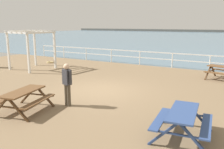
# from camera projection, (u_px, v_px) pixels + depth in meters

# --- Properties ---
(ground_plane) EXTENTS (30.00, 24.00, 0.20)m
(ground_plane) POSITION_uv_depth(u_px,v_px,m) (100.00, 92.00, 11.56)
(ground_plane) COLOR #846B4C
(sea_band) EXTENTS (142.00, 90.00, 0.01)m
(sea_band) POSITION_uv_depth(u_px,v_px,m) (221.00, 38.00, 56.33)
(sea_band) COLOR slate
(sea_band) RESTS_ON ground
(seaward_railing) EXTENTS (23.07, 0.07, 1.08)m
(seaward_railing) POSITION_uv_depth(u_px,v_px,m) (156.00, 56.00, 17.96)
(seaward_railing) COLOR white
(seaward_railing) RESTS_ON ground
(picnic_table_near_left) EXTENTS (1.86, 2.08, 0.80)m
(picnic_table_near_left) POSITION_uv_depth(u_px,v_px,m) (23.00, 96.00, 8.62)
(picnic_table_near_left) COLOR brown
(picnic_table_near_left) RESTS_ON ground
(picnic_table_near_right) EXTENTS (1.71, 1.95, 0.80)m
(picnic_table_near_right) POSITION_uv_depth(u_px,v_px,m) (183.00, 118.00, 6.63)
(picnic_table_near_right) COLOR #334C84
(picnic_table_near_right) RESTS_ON ground
(visitor) EXTENTS (0.51, 0.31, 1.66)m
(visitor) POSITION_uv_depth(u_px,v_px,m) (67.00, 82.00, 9.17)
(visitor) COLOR #4C4233
(visitor) RESTS_ON ground
(lattice_pergola) EXTENTS (2.64, 2.76, 2.70)m
(lattice_pergola) POSITION_uv_depth(u_px,v_px,m) (31.00, 41.00, 16.61)
(lattice_pergola) COLOR white
(lattice_pergola) RESTS_ON ground
(rope_coil) EXTENTS (0.55, 0.55, 0.11)m
(rope_coil) POSITION_uv_depth(u_px,v_px,m) (50.00, 62.00, 19.70)
(rope_coil) COLOR tan
(rope_coil) RESTS_ON ground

